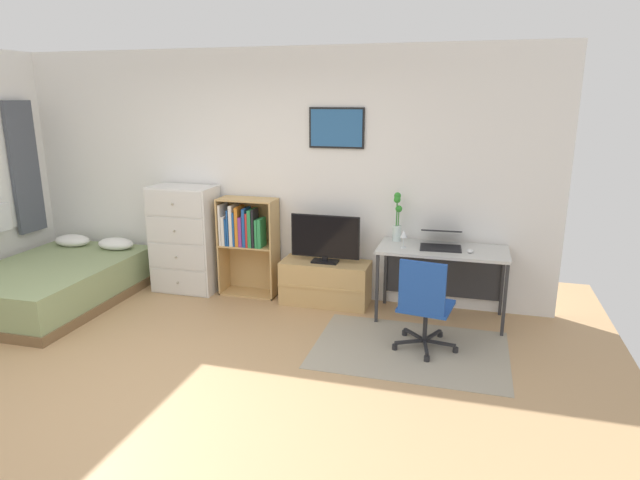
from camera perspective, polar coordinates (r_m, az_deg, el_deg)
The scene contains 14 objects.
ground_plane at distance 4.42m, azimuth -16.31°, elevation -15.44°, with size 7.20×7.20×0.00m, color tan.
wall_back_with_posters at distance 6.07m, azimuth -5.08°, elevation 6.90°, with size 6.12×0.09×2.70m.
area_rug at distance 5.00m, azimuth 9.46°, elevation -11.29°, with size 1.70×1.20×0.01m, color #9E937F.
bed at distance 6.58m, azimuth -26.17°, elevation -4.06°, with size 1.41×1.99×0.57m.
dresser at distance 6.39m, azimuth -14.02°, elevation 0.09°, with size 0.73×0.46×1.22m.
bookshelf at distance 6.10m, azimuth -7.84°, elevation 0.36°, with size 0.65×0.30×1.11m.
tv_stand at distance 5.89m, azimuth 0.58°, elevation -4.50°, with size 0.95×0.41×0.47m.
television at distance 5.72m, azimuth 0.53°, elevation 0.07°, with size 0.75×0.16×0.52m.
desk at distance 5.58m, azimuth 12.79°, elevation -2.01°, with size 1.26×0.59×0.74m.
office_chair at distance 4.81m, azimuth 10.92°, elevation -6.52°, with size 0.58×0.58×0.86m.
laptop at distance 5.52m, azimuth 12.63°, elevation 0.01°, with size 0.42×0.45×0.17m.
computer_mouse at distance 5.39m, azimuth 15.55°, elevation -1.11°, with size 0.06×0.10×0.03m, color silver.
bamboo_vase at distance 5.63m, azimuth 8.15°, elevation 2.19°, with size 0.09×0.09×0.51m.
wine_glass at distance 5.39m, azimuth 8.81°, elevation 0.57°, with size 0.07×0.07×0.18m.
Camera 1 is at (2.14, -3.19, 2.19)m, focal length 30.36 mm.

